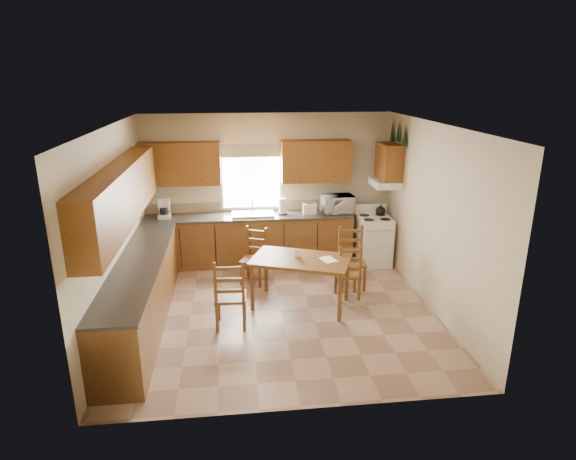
{
  "coord_description": "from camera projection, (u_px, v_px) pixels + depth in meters",
  "views": [
    {
      "loc": [
        -0.63,
        -6.42,
        3.34
      ],
      "look_at": [
        0.15,
        0.3,
        1.15
      ],
      "focal_mm": 30.0,
      "sensor_mm": 36.0,
      "label": 1
    }
  ],
  "objects": [
    {
      "name": "microwave",
      "position": [
        337.0,
        204.0,
        8.81
      ],
      "size": [
        0.57,
        0.43,
        0.32
      ],
      "primitive_type": "imported",
      "rotation": [
        0.0,
        0.0,
        0.09
      ],
      "color": "silver",
      "rests_on": "counter_back"
    },
    {
      "name": "upper_cab_stove",
      "position": [
        389.0,
        161.0,
        8.36
      ],
      "size": [
        0.33,
        0.62,
        0.62
      ],
      "primitive_type": "cube",
      "color": "brown",
      "rests_on": "wall_right"
    },
    {
      "name": "chair_far_right",
      "position": [
        352.0,
        259.0,
        7.77
      ],
      "size": [
        0.43,
        0.42,
        1.0
      ],
      "primitive_type": "cube",
      "rotation": [
        0.0,
        0.0,
        -0.04
      ],
      "color": "brown",
      "rests_on": "floor"
    },
    {
      "name": "window_pane",
      "position": [
        251.0,
        178.0,
        8.75
      ],
      "size": [
        1.05,
        0.01,
        1.1
      ],
      "primitive_type": "cube",
      "color": "white",
      "rests_on": "wall_back"
    },
    {
      "name": "dining_table",
      "position": [
        301.0,
        282.0,
        7.2
      ],
      "size": [
        1.61,
        1.27,
        0.76
      ],
      "primitive_type": "cube",
      "rotation": [
        0.0,
        0.0,
        -0.37
      ],
      "color": "brown",
      "rests_on": "floor"
    },
    {
      "name": "ceiling",
      "position": [
        279.0,
        126.0,
        6.33
      ],
      "size": [
        4.5,
        4.5,
        0.0
      ],
      "primitive_type": "plane",
      "color": "brown",
      "rests_on": "floor"
    },
    {
      "name": "wall_right",
      "position": [
        434.0,
        218.0,
        6.99
      ],
      "size": [
        4.5,
        4.5,
        0.0
      ],
      "primitive_type": "plane",
      "color": "beige",
      "rests_on": "floor"
    },
    {
      "name": "pine_decal_b",
      "position": [
        399.0,
        131.0,
        8.22
      ],
      "size": [
        0.22,
        0.22,
        0.36
      ],
      "primitive_type": "cone",
      "color": "black",
      "rests_on": "wall_right"
    },
    {
      "name": "coffeemaker",
      "position": [
        164.0,
        209.0,
        8.46
      ],
      "size": [
        0.21,
        0.24,
        0.32
      ],
      "primitive_type": "cube",
      "rotation": [
        0.0,
        0.0,
        0.1
      ],
      "color": "silver",
      "rests_on": "counter_back"
    },
    {
      "name": "pine_decal_a",
      "position": [
        405.0,
        136.0,
        7.93
      ],
      "size": [
        0.22,
        0.22,
        0.36
      ],
      "primitive_type": "cone",
      "color": "black",
      "rests_on": "wall_right"
    },
    {
      "name": "sink_basin",
      "position": [
        253.0,
        214.0,
        8.68
      ],
      "size": [
        0.75,
        0.45,
        0.04
      ],
      "primitive_type": "cube",
      "color": "silver",
      "rests_on": "counter_back"
    },
    {
      "name": "chair_near_right",
      "position": [
        348.0,
        271.0,
        7.46
      ],
      "size": [
        0.38,
        0.36,
        0.88
      ],
      "primitive_type": "cube",
      "rotation": [
        0.0,
        0.0,
        3.13
      ],
      "color": "brown",
      "rests_on": "floor"
    },
    {
      "name": "chair_far_left",
      "position": [
        254.0,
        257.0,
        7.97
      ],
      "size": [
        0.51,
        0.5,
        0.92
      ],
      "primitive_type": "cube",
      "rotation": [
        0.0,
        0.0,
        -0.42
      ],
      "color": "brown",
      "rests_on": "floor"
    },
    {
      "name": "chair_near_left",
      "position": [
        230.0,
        292.0,
        6.56
      ],
      "size": [
        0.44,
        0.42,
        1.01
      ],
      "primitive_type": "cube",
      "rotation": [
        0.0,
        0.0,
        3.09
      ],
      "color": "brown",
      "rests_on": "floor"
    },
    {
      "name": "wall_front",
      "position": [
        303.0,
        292.0,
        4.62
      ],
      "size": [
        4.5,
        4.5,
        0.0
      ],
      "primitive_type": "plane",
      "color": "beige",
      "rests_on": "floor"
    },
    {
      "name": "window_valance",
      "position": [
        251.0,
        150.0,
        8.57
      ],
      "size": [
        1.19,
        0.01,
        0.24
      ],
      "primitive_type": "cube",
      "color": "#42562F",
      "rests_on": "wall_back"
    },
    {
      "name": "paper_towel",
      "position": [
        282.0,
        206.0,
        8.69
      ],
      "size": [
        0.17,
        0.17,
        0.3
      ],
      "primitive_type": "cylinder",
      "rotation": [
        0.0,
        0.0,
        -0.44
      ],
      "color": "white",
      "rests_on": "counter_back"
    },
    {
      "name": "upper_cab_back_left",
      "position": [
        180.0,
        164.0,
        8.39
      ],
      "size": [
        1.41,
        0.33,
        0.75
      ],
      "primitive_type": "cube",
      "color": "brown",
      "rests_on": "wall_back"
    },
    {
      "name": "stove",
      "position": [
        373.0,
        241.0,
        8.79
      ],
      "size": [
        0.6,
        0.62,
        0.87
      ],
      "primitive_type": "cube",
      "rotation": [
        0.0,
        0.0,
        -0.02
      ],
      "color": "silver",
      "rests_on": "floor"
    },
    {
      "name": "wall_left",
      "position": [
        115.0,
        229.0,
        6.5
      ],
      "size": [
        4.5,
        4.5,
        0.0
      ],
      "primitive_type": "plane",
      "color": "beige",
      "rests_on": "floor"
    },
    {
      "name": "range_hood",
      "position": [
        385.0,
        183.0,
        8.48
      ],
      "size": [
        0.44,
        0.62,
        0.12
      ],
      "primitive_type": "cube",
      "color": "silver",
      "rests_on": "wall_right"
    },
    {
      "name": "upper_cab_left",
      "position": [
        121.0,
        195.0,
        6.22
      ],
      "size": [
        0.33,
        3.6,
        0.75
      ],
      "primitive_type": "cube",
      "color": "brown",
      "rests_on": "wall_left"
    },
    {
      "name": "lower_cab_back",
      "position": [
        249.0,
        240.0,
        8.83
      ],
      "size": [
        3.75,
        0.6,
        0.88
      ],
      "primitive_type": "cube",
      "color": "brown",
      "rests_on": "floor"
    },
    {
      "name": "upper_cab_back_right",
      "position": [
        316.0,
        161.0,
        8.66
      ],
      "size": [
        1.25,
        0.33,
        0.75
      ],
      "primitive_type": "cube",
      "color": "brown",
      "rests_on": "wall_back"
    },
    {
      "name": "wall_back",
      "position": [
        268.0,
        188.0,
        8.87
      ],
      "size": [
        4.5,
        4.5,
        0.0
      ],
      "primitive_type": "plane",
      "color": "beige",
      "rests_on": "floor"
    },
    {
      "name": "pine_decal_c",
      "position": [
        392.0,
        131.0,
        8.53
      ],
      "size": [
        0.22,
        0.22,
        0.36
      ],
      "primitive_type": "cone",
      "color": "black",
      "rests_on": "wall_right"
    },
    {
      "name": "counter_left",
      "position": [
        138.0,
        263.0,
        6.53
      ],
      "size": [
        0.63,
        3.6,
        0.04
      ],
      "primitive_type": "cube",
      "color": "#39332F",
      "rests_on": "lower_cab_left"
    },
    {
      "name": "table_paper",
      "position": [
        328.0,
        260.0,
        7.04
      ],
      "size": [
        0.27,
        0.31,
        0.0
      ],
      "primitive_type": "cube",
      "rotation": [
        0.0,
        0.0,
        0.33
      ],
      "color": "white",
      "rests_on": "dining_table"
    },
    {
      "name": "backsplash",
      "position": [
        248.0,
        206.0,
        8.93
      ],
      "size": [
        3.75,
        0.01,
        0.18
      ],
      "primitive_type": "cube",
      "color": "#8B7958",
      "rests_on": "counter_back"
    },
    {
      "name": "table_card",
      "position": [
        297.0,
        253.0,
        7.13
      ],
      "size": [
        0.08,
        0.03,
        0.11
      ],
      "primitive_type": "cube",
      "rotation": [
        0.0,
        0.0,
        0.15
      ],
      "color": "white",
      "rests_on": "dining_table"
    },
    {
      "name": "lower_cab_left",
      "position": [
        142.0,
        294.0,
        6.67
      ],
      "size": [
        0.6,
        3.6,
        0.88
      ],
      "primitive_type": "cube",
      "color": "brown",
      "rests_on": "floor"
    },
    {
      "name": "floor",
      "position": [
        280.0,
        310.0,
        7.16
      ],
      "size": [
        4.5,
        4.5,
        0.0
      ],
      "primitive_type": "plane",
      "color": "#A07E68",
      "rests_on": "ground"
    },
    {
      "name": "toaster",
      "position": [
        309.0,
        209.0,
        8.72
      ],
      "size": [
        0.23,
        0.15,
        0.19
      ],
      "primitive_type": "cube",
      "rotation": [
        0.0,
        0.0,
        0.02
      ],
      "color": "silver",
      "rests_on": "counter_back"
    },
    {
      "name": "counter_back",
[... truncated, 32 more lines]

